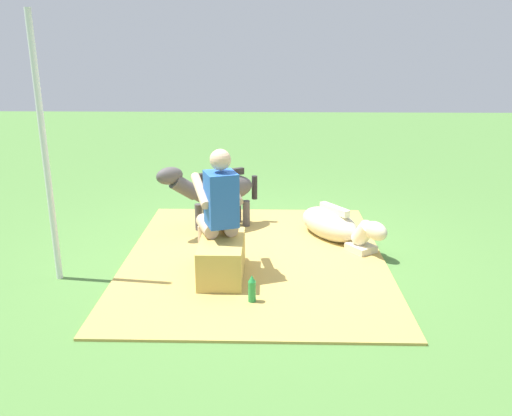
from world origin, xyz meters
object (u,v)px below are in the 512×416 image
(person_seated, at_px, (219,207))
(pony_standing, at_px, (216,190))
(hay_bale, at_px, (222,259))
(soda_bottle, at_px, (252,290))
(tent_pole_left, at_px, (45,153))
(pony_lying, at_px, (335,226))

(person_seated, distance_m, pony_standing, 1.23)
(hay_bale, relative_size, soda_bottle, 2.81)
(soda_bottle, xyz_separation_m, tent_pole_left, (0.49, 1.91, 1.12))
(person_seated, height_order, soda_bottle, person_seated)
(soda_bottle, bearing_deg, pony_lying, -30.10)
(hay_bale, height_order, person_seated, person_seated)
(pony_lying, height_order, soda_bottle, pony_lying)
(tent_pole_left, bearing_deg, pony_lying, -68.99)
(hay_bale, relative_size, person_seated, 0.61)
(person_seated, bearing_deg, pony_standing, 7.03)
(pony_lying, height_order, tent_pole_left, tent_pole_left)
(person_seated, xyz_separation_m, soda_bottle, (-0.68, -0.35, -0.56))
(hay_bale, distance_m, person_seated, 0.52)
(pony_lying, bearing_deg, person_seated, 125.44)
(hay_bale, xyz_separation_m, soda_bottle, (-0.53, -0.31, -0.07))
(pony_standing, xyz_separation_m, soda_bottle, (-1.89, -0.50, -0.39))
(pony_standing, xyz_separation_m, tent_pole_left, (-1.40, 1.42, 0.73))
(person_seated, distance_m, tent_pole_left, 1.68)
(hay_bale, relative_size, pony_standing, 0.67)
(pony_lying, bearing_deg, pony_standing, 77.63)
(pony_standing, relative_size, tent_pole_left, 0.47)
(soda_bottle, relative_size, tent_pole_left, 0.11)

